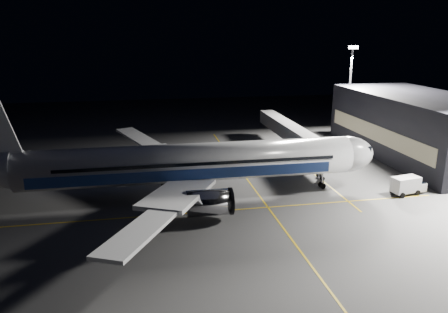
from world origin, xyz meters
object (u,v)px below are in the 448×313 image
safety_cone_b (209,170)px  floodlight_mast_north (350,83)px  jet_bridge (293,134)px  safety_cone_c (156,177)px  airliner (183,164)px  safety_cone_a (151,177)px  baggage_tug (186,157)px  service_truck (408,185)px

safety_cone_b → floodlight_mast_north: bearing=29.7°
safety_cone_b → jet_bridge: bearing=19.8°
jet_bridge → safety_cone_b: size_ratio=65.99×
safety_cone_b → safety_cone_c: bearing=-165.9°
airliner → safety_cone_c: 11.27m
floodlight_mast_north → safety_cone_b: bearing=-150.3°
safety_cone_b → safety_cone_a: bearing=-168.4°
safety_cone_a → baggage_tug: bearing=52.6°
baggage_tug → safety_cone_b: 7.55m
baggage_tug → safety_cone_a: baggage_tug is taller
jet_bridge → floodlight_mast_north: 24.06m
airliner → service_truck: size_ratio=10.90×
baggage_tug → safety_cone_c: bearing=-109.6°
floodlight_mast_north → service_truck: floodlight_mast_north is taller
airliner → service_truck: bearing=-8.3°
airliner → baggage_tug: airliner is taller
jet_bridge → service_truck: 25.24m
safety_cone_b → safety_cone_c: size_ratio=0.92×
airliner → safety_cone_a: bearing=115.1°
airliner → service_truck: airliner is taller
baggage_tug → safety_cone_c: (-6.05, -9.10, -0.61)m
jet_bridge → baggage_tug: size_ratio=11.10×
floodlight_mast_north → safety_cone_c: 51.70m
service_truck → baggage_tug: 38.80m
airliner → safety_cone_b: (5.55, 11.76, -4.90)m
safety_cone_a → service_truck: bearing=-21.1°
baggage_tug → floodlight_mast_north: bearing=33.1°
safety_cone_c → floodlight_mast_north: bearing=26.7°
jet_bridge → floodlight_mast_north: bearing=37.7°
safety_cone_b → baggage_tug: bearing=116.3°
service_truck → baggage_tug: bearing=132.2°
safety_cone_a → safety_cone_c: size_ratio=0.94×
baggage_tug → safety_cone_c: size_ratio=5.48×
service_truck → jet_bridge: bearing=103.0°
airliner → jet_bridge: 29.31m
service_truck → safety_cone_a: (-37.72, 14.54, -1.19)m
service_truck → baggage_tug: size_ratio=1.82×
floodlight_mast_north → baggage_tug: size_ratio=6.68×
airliner → baggage_tug: size_ratio=19.84×
floodlight_mast_north → service_truck: bearing=-102.1°
service_truck → safety_cone_c: 39.69m
safety_cone_a → safety_cone_c: safety_cone_c is taller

